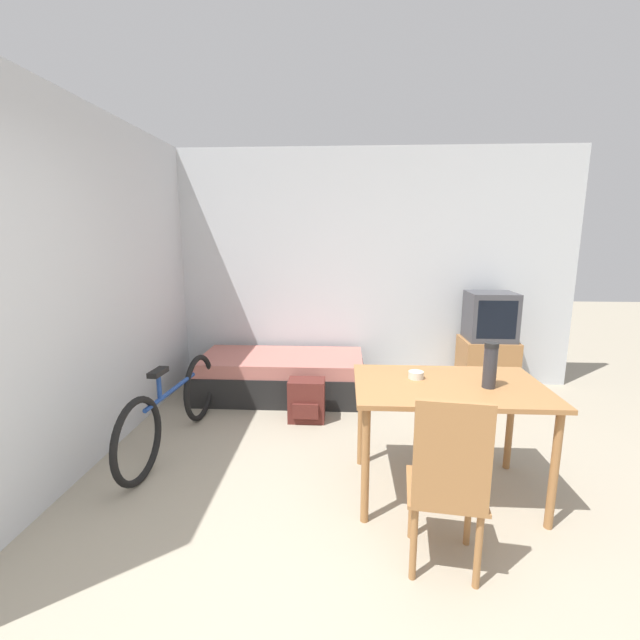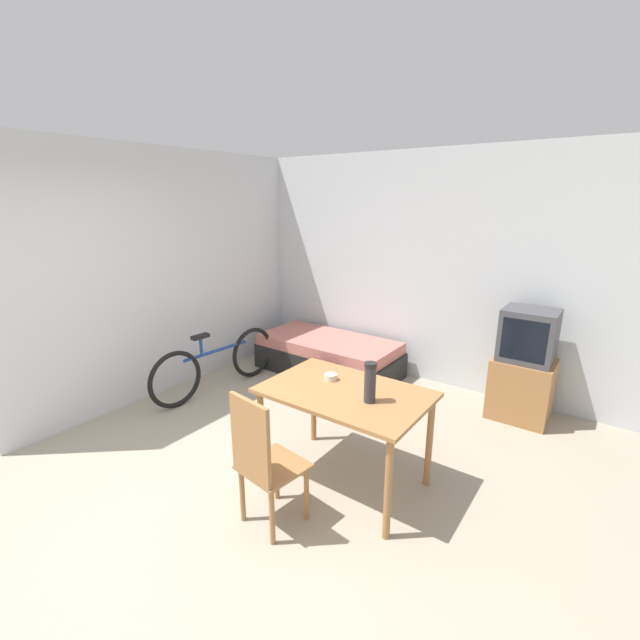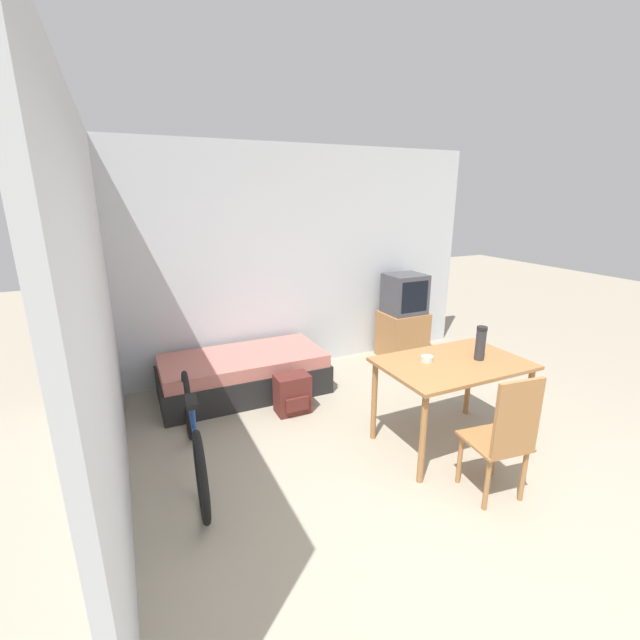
{
  "view_description": "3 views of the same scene",
  "coord_description": "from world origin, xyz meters",
  "px_view_note": "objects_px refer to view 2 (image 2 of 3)",
  "views": [
    {
      "loc": [
        -0.1,
        -1.72,
        1.73
      ],
      "look_at": [
        -0.31,
        1.97,
        1.0
      ],
      "focal_mm": 24.0,
      "sensor_mm": 36.0,
      "label": 1
    },
    {
      "loc": [
        2.15,
        -1.5,
        2.16
      ],
      "look_at": [
        -0.22,
        1.77,
        1.01
      ],
      "focal_mm": 24.0,
      "sensor_mm": 36.0,
      "label": 2
    },
    {
      "loc": [
        -1.86,
        -1.59,
        2.15
      ],
      "look_at": [
        -0.27,
        1.82,
        1.03
      ],
      "focal_mm": 24.0,
      "sensor_mm": 36.0,
      "label": 3
    }
  ],
  "objects_px": {
    "mate_bowl": "(331,377)",
    "bicycle": "(217,364)",
    "daybed": "(329,355)",
    "backpack": "(320,380)",
    "wooden_chair": "(262,458)",
    "tv": "(524,368)",
    "thermos_flask": "(370,381)",
    "dining_table": "(345,402)"
  },
  "relations": [
    {
      "from": "daybed",
      "to": "bicycle",
      "type": "xyz_separation_m",
      "value": [
        -0.73,
        -1.21,
        0.1
      ]
    },
    {
      "from": "thermos_flask",
      "to": "mate_bowl",
      "type": "height_order",
      "value": "thermos_flask"
    },
    {
      "from": "dining_table",
      "to": "daybed",
      "type": "bearing_deg",
      "value": 127.98
    },
    {
      "from": "thermos_flask",
      "to": "bicycle",
      "type": "bearing_deg",
      "value": 165.77
    },
    {
      "from": "dining_table",
      "to": "bicycle",
      "type": "xyz_separation_m",
      "value": [
        -2.09,
        0.54,
        -0.36
      ]
    },
    {
      "from": "tv",
      "to": "wooden_chair",
      "type": "xyz_separation_m",
      "value": [
        -1.05,
        -2.66,
        -0.0
      ]
    },
    {
      "from": "thermos_flask",
      "to": "backpack",
      "type": "relative_size",
      "value": 0.73
    },
    {
      "from": "bicycle",
      "to": "backpack",
      "type": "distance_m",
      "value": 1.21
    },
    {
      "from": "dining_table",
      "to": "thermos_flask",
      "type": "height_order",
      "value": "thermos_flask"
    },
    {
      "from": "daybed",
      "to": "mate_bowl",
      "type": "bearing_deg",
      "value": -54.74
    },
    {
      "from": "tv",
      "to": "bicycle",
      "type": "relative_size",
      "value": 0.67
    },
    {
      "from": "tv",
      "to": "daybed",
      "type": "bearing_deg",
      "value": -175.5
    },
    {
      "from": "daybed",
      "to": "bicycle",
      "type": "bearing_deg",
      "value": -121.23
    },
    {
      "from": "bicycle",
      "to": "mate_bowl",
      "type": "bearing_deg",
      "value": -13.08
    },
    {
      "from": "dining_table",
      "to": "mate_bowl",
      "type": "relative_size",
      "value": 11.98
    },
    {
      "from": "tv",
      "to": "mate_bowl",
      "type": "distance_m",
      "value": 2.14
    },
    {
      "from": "backpack",
      "to": "bicycle",
      "type": "bearing_deg",
      "value": -151.94
    },
    {
      "from": "bicycle",
      "to": "dining_table",
      "type": "bearing_deg",
      "value": -14.44
    },
    {
      "from": "mate_bowl",
      "to": "bicycle",
      "type": "bearing_deg",
      "value": 166.92
    },
    {
      "from": "daybed",
      "to": "mate_bowl",
      "type": "height_order",
      "value": "mate_bowl"
    },
    {
      "from": "tv",
      "to": "backpack",
      "type": "distance_m",
      "value": 2.12
    },
    {
      "from": "tv",
      "to": "thermos_flask",
      "type": "relative_size",
      "value": 3.87
    },
    {
      "from": "wooden_chair",
      "to": "thermos_flask",
      "type": "bearing_deg",
      "value": 59.74
    },
    {
      "from": "dining_table",
      "to": "bicycle",
      "type": "bearing_deg",
      "value": 165.56
    },
    {
      "from": "dining_table",
      "to": "bicycle",
      "type": "distance_m",
      "value": 2.19
    },
    {
      "from": "bicycle",
      "to": "backpack",
      "type": "xyz_separation_m",
      "value": [
        1.06,
        0.56,
        -0.13
      ]
    },
    {
      "from": "bicycle",
      "to": "backpack",
      "type": "relative_size",
      "value": 4.24
    },
    {
      "from": "dining_table",
      "to": "bicycle",
      "type": "relative_size",
      "value": 0.72
    },
    {
      "from": "daybed",
      "to": "mate_bowl",
      "type": "relative_size",
      "value": 17.55
    },
    {
      "from": "tv",
      "to": "backpack",
      "type": "relative_size",
      "value": 2.82
    },
    {
      "from": "tv",
      "to": "thermos_flask",
      "type": "bearing_deg",
      "value": -108.23
    },
    {
      "from": "wooden_chair",
      "to": "thermos_flask",
      "type": "xyz_separation_m",
      "value": [
        0.4,
        0.69,
        0.41
      ]
    },
    {
      "from": "daybed",
      "to": "backpack",
      "type": "xyz_separation_m",
      "value": [
        0.33,
        -0.64,
        -0.02
      ]
    },
    {
      "from": "tv",
      "to": "bicycle",
      "type": "height_order",
      "value": "tv"
    },
    {
      "from": "daybed",
      "to": "thermos_flask",
      "type": "height_order",
      "value": "thermos_flask"
    },
    {
      "from": "wooden_chair",
      "to": "bicycle",
      "type": "bearing_deg",
      "value": 146.45
    },
    {
      "from": "wooden_chair",
      "to": "bicycle",
      "type": "relative_size",
      "value": 0.57
    },
    {
      "from": "backpack",
      "to": "wooden_chair",
      "type": "bearing_deg",
      "value": -64.72
    },
    {
      "from": "dining_table",
      "to": "backpack",
      "type": "relative_size",
      "value": 3.04
    },
    {
      "from": "tv",
      "to": "mate_bowl",
      "type": "xyz_separation_m",
      "value": [
        -1.09,
        -1.82,
        0.27
      ]
    },
    {
      "from": "wooden_chair",
      "to": "bicycle",
      "type": "xyz_separation_m",
      "value": [
        -1.93,
        1.28,
        -0.21
      ]
    },
    {
      "from": "dining_table",
      "to": "mate_bowl",
      "type": "distance_m",
      "value": 0.25
    }
  ]
}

